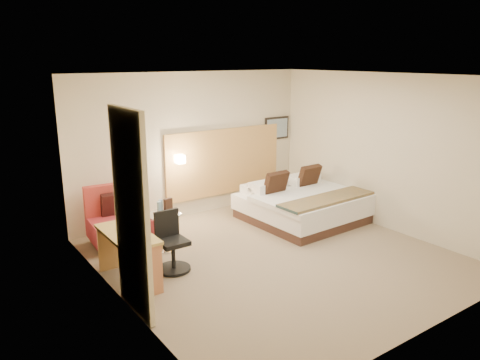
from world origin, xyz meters
TOP-DOWN VIEW (x-y plane):
  - floor at (0.00, 0.00)m, footprint 4.80×5.00m
  - ceiling at (0.00, 0.00)m, footprint 4.80×5.00m
  - wall_back at (0.00, 2.51)m, footprint 4.80×0.02m
  - wall_front at (0.00, -2.51)m, footprint 4.80×0.02m
  - wall_left at (-2.41, 0.00)m, footprint 0.02×5.00m
  - wall_right at (2.41, 0.00)m, footprint 0.02×5.00m
  - headboard_panel at (0.70, 2.47)m, footprint 2.60×0.04m
  - art_frame at (2.02, 2.48)m, footprint 0.62×0.03m
  - art_canvas at (2.02, 2.46)m, footprint 0.54×0.01m
  - lamp_arm at (-0.35, 2.42)m, footprint 0.02×0.12m
  - lamp_shade at (-0.35, 2.36)m, footprint 0.15×0.15m
  - curtain at (-2.36, -0.25)m, footprint 0.06×0.90m
  - bottle_a at (-1.33, 1.22)m, footprint 0.08×0.08m
  - bottle_b at (-1.27, 1.29)m, footprint 0.08×0.08m
  - menu_folder at (-1.18, 1.22)m, footprint 0.15×0.08m
  - bed at (1.45, 1.02)m, footprint 2.00×1.95m
  - lounge_chair at (-1.76, 1.90)m, footprint 0.96×0.85m
  - side_table at (-1.27, 1.22)m, footprint 0.64×0.64m
  - desk at (-2.11, 0.51)m, footprint 0.52×1.13m
  - desk_chair at (-1.49, 0.52)m, footprint 0.48×0.48m

SIDE VIEW (x-z plane):
  - floor at x=0.00m, z-range -0.02..0.00m
  - bed at x=1.45m, z-range -0.17..0.78m
  - side_table at x=-1.27m, z-range 0.03..0.63m
  - desk_chair at x=-1.49m, z-range -0.07..0.77m
  - lounge_chair at x=-1.76m, z-range -0.10..0.85m
  - desk at x=-2.11m, z-range 0.20..0.91m
  - bottle_a at x=-1.33m, z-range 0.59..0.81m
  - bottle_b at x=-1.27m, z-range 0.59..0.81m
  - menu_folder at x=-1.18m, z-range 0.59..0.83m
  - headboard_panel at x=0.70m, z-range 0.30..1.60m
  - lamp_arm at x=-0.35m, z-range 1.14..1.16m
  - lamp_shade at x=-0.35m, z-range 1.07..1.22m
  - curtain at x=-2.36m, z-range 0.01..2.43m
  - wall_back at x=0.00m, z-range 0.00..2.70m
  - wall_front at x=0.00m, z-range 0.00..2.70m
  - wall_left at x=-2.41m, z-range 0.00..2.70m
  - wall_right at x=2.41m, z-range 0.00..2.70m
  - art_frame at x=2.02m, z-range 1.27..1.73m
  - art_canvas at x=2.02m, z-range 1.30..1.70m
  - ceiling at x=0.00m, z-range 2.70..2.72m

